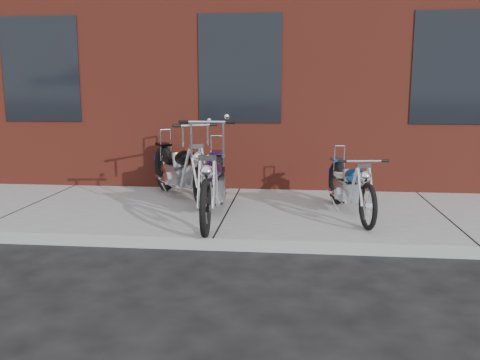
# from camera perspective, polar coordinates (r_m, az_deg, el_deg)

# --- Properties ---
(ground) EXTENTS (120.00, 120.00, 0.00)m
(ground) POSITION_cam_1_polar(r_m,az_deg,el_deg) (6.01, -3.04, -7.93)
(ground) COLOR black
(ground) RESTS_ON ground
(sidewalk) EXTENTS (22.00, 3.00, 0.15)m
(sidewalk) POSITION_cam_1_polar(r_m,az_deg,el_deg) (7.42, -1.23, -3.79)
(sidewalk) COLOR gray
(sidewalk) RESTS_ON ground
(building_brick) EXTENTS (22.00, 10.00, 8.00)m
(building_brick) POSITION_cam_1_polar(r_m,az_deg,el_deg) (13.84, 2.28, 19.07)
(building_brick) COLOR maroon
(building_brick) RESTS_ON ground
(chopper_purple) EXTENTS (0.59, 2.41, 1.35)m
(chopper_purple) POSITION_cam_1_polar(r_m,az_deg,el_deg) (6.80, -3.06, -0.70)
(chopper_purple) COLOR black
(chopper_purple) RESTS_ON sidewalk
(chopper_blue) EXTENTS (0.59, 2.04, 0.89)m
(chopper_blue) POSITION_cam_1_polar(r_m,az_deg,el_deg) (7.14, 12.24, -0.92)
(chopper_blue) COLOR black
(chopper_blue) RESTS_ON sidewalk
(chopper_third) EXTENTS (1.41, 2.09, 1.23)m
(chopper_third) POSITION_cam_1_polar(r_m,az_deg,el_deg) (7.99, -6.67, 0.89)
(chopper_third) COLOR black
(chopper_third) RESTS_ON sidewalk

